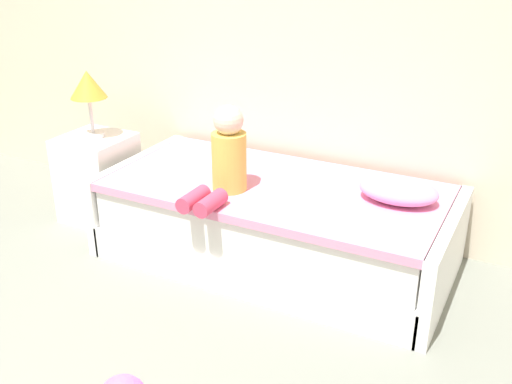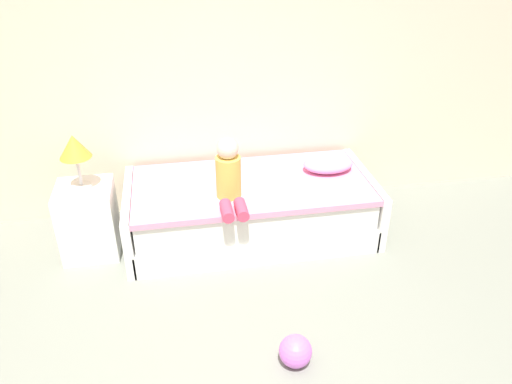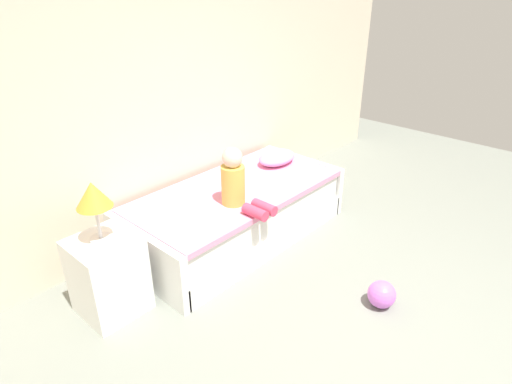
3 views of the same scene
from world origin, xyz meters
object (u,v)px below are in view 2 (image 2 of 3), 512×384
(bed, at_px, (251,208))
(pillow, at_px, (328,164))
(table_lamp, at_px, (74,149))
(toy_ball, at_px, (295,351))
(nightstand, at_px, (89,220))
(child_figure, at_px, (229,176))

(bed, height_order, pillow, pillow)
(table_lamp, distance_m, toy_ball, 2.18)
(bed, xyz_separation_m, nightstand, (-1.35, -0.03, 0.05))
(nightstand, bearing_deg, child_figure, -9.81)
(nightstand, relative_size, pillow, 1.36)
(pillow, xyz_separation_m, toy_ball, (-0.68, -1.60, -0.46))
(nightstand, distance_m, table_lamp, 0.64)
(bed, xyz_separation_m, table_lamp, (-1.35, -0.03, 0.69))
(child_figure, bearing_deg, pillow, 19.75)
(nightstand, relative_size, toy_ball, 2.86)
(bed, distance_m, pillow, 0.78)
(toy_ball, bearing_deg, bed, 90.94)
(table_lamp, relative_size, pillow, 1.02)
(bed, height_order, toy_ball, bed)
(toy_ball, bearing_deg, table_lamp, 133.08)
(bed, distance_m, table_lamp, 1.52)
(child_figure, height_order, toy_ball, child_figure)
(nightstand, height_order, toy_ball, nightstand)
(bed, relative_size, child_figure, 4.14)
(child_figure, relative_size, toy_ball, 2.43)
(nightstand, bearing_deg, pillow, 3.65)
(bed, height_order, child_figure, child_figure)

